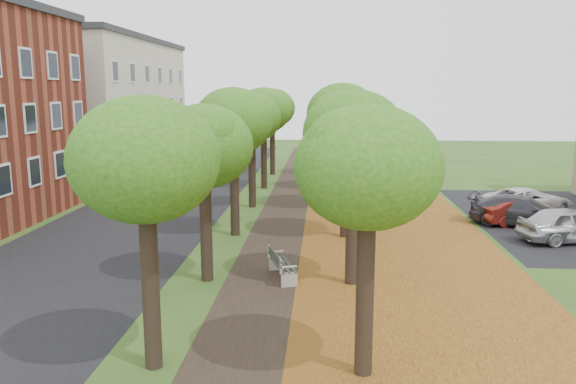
# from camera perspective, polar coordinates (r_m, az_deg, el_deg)

# --- Properties ---
(ground) EXTENTS (120.00, 120.00, 0.00)m
(ground) POSITION_cam_1_polar(r_m,az_deg,el_deg) (13.49, -4.02, -17.54)
(ground) COLOR #2D4C19
(ground) RESTS_ON ground
(street_asphalt) EXTENTS (8.00, 70.00, 0.01)m
(street_asphalt) POSITION_cam_1_polar(r_m,az_deg,el_deg) (29.02, -14.83, -2.54)
(street_asphalt) COLOR black
(street_asphalt) RESTS_ON ground
(footpath) EXTENTS (3.20, 70.00, 0.01)m
(footpath) POSITION_cam_1_polar(r_m,az_deg,el_deg) (27.59, 0.13, -2.85)
(footpath) COLOR black
(footpath) RESTS_ON ground
(leaf_verge) EXTENTS (7.50, 70.00, 0.01)m
(leaf_verge) POSITION_cam_1_polar(r_m,az_deg,el_deg) (27.74, 10.51, -2.95)
(leaf_verge) COLOR #A4681E
(leaf_verge) RESTS_ON ground
(parking_lot) EXTENTS (9.00, 16.00, 0.01)m
(parking_lot) POSITION_cam_1_polar(r_m,az_deg,el_deg) (30.87, 26.16, -2.51)
(parking_lot) COLOR black
(parking_lot) RESTS_ON ground
(tree_row_west) EXTENTS (3.46, 33.46, 6.21)m
(tree_row_west) POSITION_cam_1_polar(r_m,az_deg,el_deg) (27.13, -4.54, 6.92)
(tree_row_west) COLOR black
(tree_row_west) RESTS_ON ground
(tree_row_east) EXTENTS (3.46, 33.46, 6.21)m
(tree_row_east) POSITION_cam_1_polar(r_m,az_deg,el_deg) (26.87, 5.72, 6.87)
(tree_row_east) COLOR black
(tree_row_east) RESTS_ON ground
(building_cream) EXTENTS (10.30, 20.30, 10.40)m
(building_cream) POSITION_cam_1_polar(r_m,az_deg,el_deg) (48.55, -19.14, 8.49)
(building_cream) COLOR beige
(building_cream) RESTS_ON ground
(bench) EXTENTS (1.13, 2.03, 0.92)m
(bench) POSITION_cam_1_polar(r_m,az_deg,el_deg) (19.10, -0.73, -7.40)
(bench) COLOR #27312A
(bench) RESTS_ON ground
(car_silver) EXTENTS (4.61, 2.61, 1.48)m
(car_silver) POSITION_cam_1_polar(r_m,az_deg,el_deg) (26.35, 26.81, -2.98)
(car_silver) COLOR silver
(car_silver) RESTS_ON ground
(car_red) EXTENTS (4.09, 2.36, 1.27)m
(car_red) POSITION_cam_1_polar(r_m,az_deg,el_deg) (28.87, 22.49, -1.77)
(car_red) COLOR maroon
(car_red) RESTS_ON ground
(car_grey) EXTENTS (5.22, 3.74, 1.40)m
(car_grey) POSITION_cam_1_polar(r_m,az_deg,el_deg) (28.49, 22.74, -1.81)
(car_grey) COLOR #343439
(car_grey) RESTS_ON ground
(car_white) EXTENTS (5.12, 3.62, 1.30)m
(car_white) POSITION_cam_1_polar(r_m,az_deg,el_deg) (31.67, 23.17, -0.78)
(car_white) COLOR silver
(car_white) RESTS_ON ground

